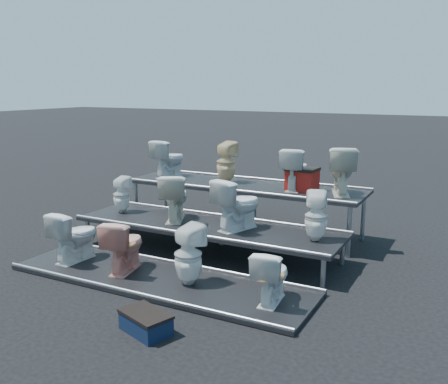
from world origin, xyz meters
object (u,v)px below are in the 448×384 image
at_px(step_stool, 146,324).
at_px(toilet_2, 188,255).
at_px(toilet_4, 121,195).
at_px(toilet_9, 226,162).
at_px(toilet_8, 169,159).
at_px(toilet_6, 238,204).
at_px(toilet_10, 295,169).
at_px(toilet_7, 316,216).
at_px(toilet_11, 341,170).
at_px(toilet_3, 271,275).
at_px(toilet_1, 124,245).
at_px(red_crate, 302,181).
at_px(toilet_5, 175,197).
at_px(toilet_0, 75,236).

bearing_deg(step_stool, toilet_2, 118.83).
relative_size(toilet_2, step_stool, 1.45).
bearing_deg(toilet_4, toilet_9, -136.53).
xyz_separation_m(toilet_8, toilet_9, (1.20, 0.00, 0.02)).
height_order(toilet_6, toilet_9, toilet_9).
bearing_deg(toilet_4, toilet_2, 146.64).
bearing_deg(toilet_2, toilet_10, -84.12).
height_order(toilet_7, toilet_11, toilet_11).
xyz_separation_m(toilet_3, toilet_11, (0.10, 2.60, 0.86)).
xyz_separation_m(toilet_1, toilet_6, (1.08, 1.30, 0.42)).
distance_m(toilet_6, red_crate, 1.39).
height_order(toilet_5, toilet_7, toilet_5).
height_order(toilet_8, toilet_9, toilet_9).
height_order(toilet_0, toilet_10, toilet_10).
relative_size(toilet_5, toilet_9, 1.02).
relative_size(toilet_4, toilet_11, 0.79).
xyz_separation_m(toilet_11, step_stool, (-1.02, -3.81, -1.15)).
xyz_separation_m(toilet_2, toilet_6, (0.06, 1.30, 0.39)).
distance_m(toilet_0, toilet_1, 0.90).
height_order(toilet_5, toilet_10, toilet_10).
distance_m(toilet_1, toilet_8, 2.89).
relative_size(toilet_1, toilet_4, 1.20).
bearing_deg(toilet_10, toilet_9, -5.60).
bearing_deg(toilet_10, red_crate, 159.72).
xyz_separation_m(toilet_5, toilet_9, (0.24, 1.30, 0.39)).
bearing_deg(toilet_7, step_stool, 50.13).
relative_size(toilet_5, toilet_8, 1.07).
bearing_deg(toilet_5, toilet_7, 155.28).
xyz_separation_m(toilet_5, toilet_10, (1.52, 1.30, 0.37)).
distance_m(toilet_2, toilet_9, 2.83).
bearing_deg(toilet_4, toilet_0, 96.38).
relative_size(toilet_0, red_crate, 1.58).
bearing_deg(toilet_0, toilet_5, -120.25).
bearing_deg(toilet_8, toilet_3, 147.79).
relative_size(toilet_5, toilet_7, 1.08).
relative_size(toilet_0, toilet_8, 1.06).
relative_size(toilet_11, step_stool, 1.41).
bearing_deg(toilet_11, toilet_7, 71.39).
distance_m(toilet_0, toilet_7, 3.45).
bearing_deg(toilet_1, toilet_5, -100.30).
distance_m(toilet_1, toilet_2, 1.03).
distance_m(toilet_9, toilet_11, 2.04).
distance_m(red_crate, step_stool, 3.90).
xyz_separation_m(toilet_1, toilet_9, (0.21, 2.60, 0.80)).
relative_size(toilet_7, red_crate, 1.48).
bearing_deg(toilet_9, red_crate, -172.49).
xyz_separation_m(toilet_5, step_stool, (1.26, -2.51, -0.74)).
distance_m(toilet_1, toilet_7, 2.65).
relative_size(toilet_6, toilet_8, 1.09).
bearing_deg(toilet_0, toilet_3, -176.38).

